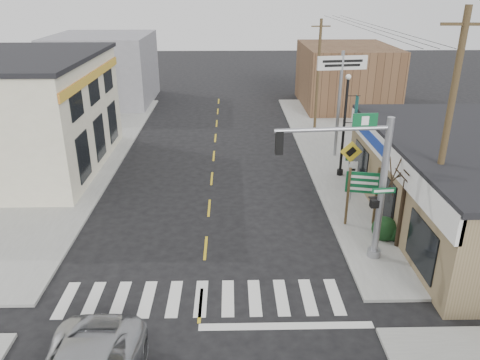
{
  "coord_description": "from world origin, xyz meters",
  "views": [
    {
      "loc": [
        1.14,
        -13.96,
        10.83
      ],
      "look_at": [
        1.55,
        5.09,
        2.8
      ],
      "focal_mm": 35.0,
      "sensor_mm": 36.0,
      "label": 1
    }
  ],
  "objects_px": {
    "traffic_signal_pole": "(365,175)",
    "dance_center_sign": "(341,78)",
    "utility_pole_near": "(445,138)",
    "lamp_post": "(346,119)",
    "guide_sign": "(363,189)",
    "bare_tree": "(408,167)",
    "utility_pole_far": "(318,74)",
    "fire_hydrant": "(392,228)"
  },
  "relations": [
    {
      "from": "lamp_post",
      "to": "utility_pole_far",
      "type": "bearing_deg",
      "value": 74.15
    },
    {
      "from": "guide_sign",
      "to": "bare_tree",
      "type": "distance_m",
      "value": 2.97
    },
    {
      "from": "traffic_signal_pole",
      "to": "utility_pole_far",
      "type": "xyz_separation_m",
      "value": [
        1.46,
        19.13,
        0.55
      ]
    },
    {
      "from": "fire_hydrant",
      "to": "utility_pole_far",
      "type": "distance_m",
      "value": 17.83
    },
    {
      "from": "utility_pole_near",
      "to": "traffic_signal_pole",
      "type": "bearing_deg",
      "value": -171.75
    },
    {
      "from": "guide_sign",
      "to": "utility_pole_far",
      "type": "xyz_separation_m",
      "value": [
        0.6,
        16.28,
        2.4
      ]
    },
    {
      "from": "fire_hydrant",
      "to": "lamp_post",
      "type": "height_order",
      "value": "lamp_post"
    },
    {
      "from": "bare_tree",
      "to": "dance_center_sign",
      "type": "bearing_deg",
      "value": 91.31
    },
    {
      "from": "guide_sign",
      "to": "lamp_post",
      "type": "height_order",
      "value": "lamp_post"
    },
    {
      "from": "traffic_signal_pole",
      "to": "guide_sign",
      "type": "distance_m",
      "value": 3.5
    },
    {
      "from": "bare_tree",
      "to": "utility_pole_near",
      "type": "xyz_separation_m",
      "value": [
        1.05,
        -0.58,
        1.43
      ]
    },
    {
      "from": "fire_hydrant",
      "to": "bare_tree",
      "type": "distance_m",
      "value": 3.46
    },
    {
      "from": "fire_hydrant",
      "to": "lamp_post",
      "type": "relative_size",
      "value": 0.11
    },
    {
      "from": "fire_hydrant",
      "to": "lamp_post",
      "type": "xyz_separation_m",
      "value": [
        -0.68,
        7.4,
        3.12
      ]
    },
    {
      "from": "traffic_signal_pole",
      "to": "guide_sign",
      "type": "height_order",
      "value": "traffic_signal_pole"
    },
    {
      "from": "bare_tree",
      "to": "utility_pole_far",
      "type": "distance_m",
      "value": 18.33
    },
    {
      "from": "traffic_signal_pole",
      "to": "dance_center_sign",
      "type": "distance_m",
      "value": 12.84
    },
    {
      "from": "guide_sign",
      "to": "fire_hydrant",
      "type": "bearing_deg",
      "value": -30.83
    },
    {
      "from": "fire_hydrant",
      "to": "utility_pole_far",
      "type": "bearing_deg",
      "value": 91.93
    },
    {
      "from": "utility_pole_far",
      "to": "traffic_signal_pole",
      "type": "bearing_deg",
      "value": -100.09
    },
    {
      "from": "dance_center_sign",
      "to": "utility_pole_near",
      "type": "xyz_separation_m",
      "value": [
        1.32,
        -12.41,
        -0.01
      ]
    },
    {
      "from": "lamp_post",
      "to": "bare_tree",
      "type": "relative_size",
      "value": 1.28
    },
    {
      "from": "dance_center_sign",
      "to": "bare_tree",
      "type": "distance_m",
      "value": 11.92
    },
    {
      "from": "guide_sign",
      "to": "fire_hydrant",
      "type": "xyz_separation_m",
      "value": [
        1.19,
        -1.1,
        -1.49
      ]
    },
    {
      "from": "dance_center_sign",
      "to": "fire_hydrant",
      "type": "bearing_deg",
      "value": -96.12
    },
    {
      "from": "guide_sign",
      "to": "utility_pole_far",
      "type": "bearing_deg",
      "value": 100.02
    },
    {
      "from": "fire_hydrant",
      "to": "bare_tree",
      "type": "xyz_separation_m",
      "value": [
        -0.05,
        -0.93,
        3.34
      ]
    },
    {
      "from": "lamp_post",
      "to": "dance_center_sign",
      "type": "height_order",
      "value": "dance_center_sign"
    },
    {
      "from": "lamp_post",
      "to": "bare_tree",
      "type": "distance_m",
      "value": 8.35
    },
    {
      "from": "dance_center_sign",
      "to": "utility_pole_far",
      "type": "bearing_deg",
      "value": 84.57
    },
    {
      "from": "utility_pole_near",
      "to": "lamp_post",
      "type": "bearing_deg",
      "value": 104.6
    },
    {
      "from": "traffic_signal_pole",
      "to": "fire_hydrant",
      "type": "height_order",
      "value": "traffic_signal_pole"
    },
    {
      "from": "traffic_signal_pole",
      "to": "utility_pole_near",
      "type": "relative_size",
      "value": 0.62
    },
    {
      "from": "lamp_post",
      "to": "utility_pole_near",
      "type": "bearing_deg",
      "value": -94.6
    },
    {
      "from": "dance_center_sign",
      "to": "utility_pole_far",
      "type": "distance_m",
      "value": 6.56
    },
    {
      "from": "traffic_signal_pole",
      "to": "bare_tree",
      "type": "relative_size",
      "value": 1.32
    },
    {
      "from": "lamp_post",
      "to": "utility_pole_near",
      "type": "distance_m",
      "value": 9.21
    },
    {
      "from": "guide_sign",
      "to": "dance_center_sign",
      "type": "distance_m",
      "value": 10.37
    },
    {
      "from": "utility_pole_near",
      "to": "utility_pole_far",
      "type": "xyz_separation_m",
      "value": [
        -1.59,
        18.9,
        -0.87
      ]
    },
    {
      "from": "fire_hydrant",
      "to": "utility_pole_far",
      "type": "relative_size",
      "value": 0.08
    },
    {
      "from": "dance_center_sign",
      "to": "bare_tree",
      "type": "bearing_deg",
      "value": -96.48
    },
    {
      "from": "utility_pole_far",
      "to": "fire_hydrant",
      "type": "bearing_deg",
      "value": -93.81
    }
  ]
}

